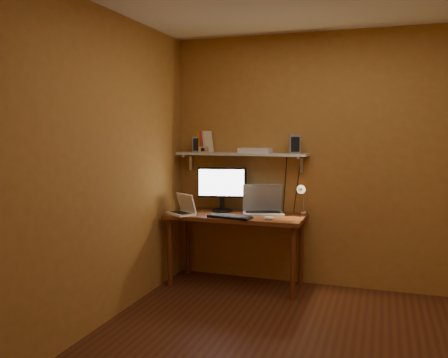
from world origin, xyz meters
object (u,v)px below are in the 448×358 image
(monitor, at_px, (222,187))
(mouse, at_px, (269,218))
(wall_shelf, at_px, (241,154))
(desk, at_px, (236,223))
(keyboard, at_px, (230,217))
(shelf_camera, at_px, (203,150))
(laptop, at_px, (263,206))
(router, at_px, (255,150))
(speaker_right, at_px, (295,144))
(speaker_left, at_px, (197,144))
(netbook, at_px, (183,209))
(desk_lamp, at_px, (302,195))

(monitor, height_order, mouse, monitor)
(wall_shelf, height_order, mouse, wall_shelf)
(desk, height_order, monitor, monitor)
(keyboard, bearing_deg, shelf_camera, 149.27)
(laptop, bearing_deg, wall_shelf, 154.14)
(mouse, bearing_deg, router, 133.20)
(desk, relative_size, router, 4.31)
(desk, bearing_deg, monitor, 145.72)
(speaker_right, bearing_deg, router, 161.67)
(wall_shelf, height_order, speaker_left, speaker_left)
(router, bearing_deg, speaker_left, -177.93)
(keyboard, relative_size, speaker_left, 2.57)
(monitor, height_order, speaker_left, speaker_left)
(monitor, relative_size, mouse, 5.49)
(laptop, relative_size, mouse, 5.15)
(shelf_camera, bearing_deg, mouse, -21.07)
(netbook, height_order, shelf_camera, shelf_camera)
(laptop, distance_m, desk_lamp, 0.44)
(netbook, relative_size, router, 1.09)
(laptop, xyz_separation_m, mouse, (0.15, -0.35, -0.06))
(mouse, distance_m, router, 0.78)
(desk, height_order, shelf_camera, shelf_camera)
(mouse, relative_size, speaker_left, 0.55)
(desk_lamp, relative_size, speaker_right, 1.96)
(desk, xyz_separation_m, mouse, (0.39, -0.19, 0.10))
(monitor, xyz_separation_m, shelf_camera, (-0.21, -0.01, 0.39))
(desk, xyz_separation_m, netbook, (-0.52, -0.17, 0.14))
(desk_lamp, height_order, speaker_right, speaker_right)
(speaker_right, xyz_separation_m, router, (-0.41, 0.01, -0.07))
(netbook, distance_m, desk_lamp, 1.22)
(speaker_right, bearing_deg, shelf_camera, 166.96)
(laptop, relative_size, keyboard, 1.10)
(laptop, relative_size, speaker_right, 2.51)
(monitor, bearing_deg, shelf_camera, 170.78)
(laptop, bearing_deg, monitor, 165.67)
(laptop, height_order, speaker_left, speaker_left)
(mouse, relative_size, router, 0.29)
(desk, distance_m, keyboard, 0.23)
(desk_lamp, bearing_deg, laptop, 175.38)
(desk, distance_m, monitor, 0.42)
(mouse, height_order, desk_lamp, desk_lamp)
(speaker_left, relative_size, router, 0.52)
(desk, xyz_separation_m, desk_lamp, (0.66, 0.13, 0.29))
(speaker_left, distance_m, speaker_right, 1.06)
(speaker_left, xyz_separation_m, shelf_camera, (0.10, -0.06, -0.05))
(wall_shelf, relative_size, mouse, 14.96)
(monitor, xyz_separation_m, mouse, (0.58, -0.32, -0.25))
(keyboard, bearing_deg, monitor, 128.41)
(desk_lamp, distance_m, speaker_left, 1.26)
(speaker_right, height_order, shelf_camera, speaker_right)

